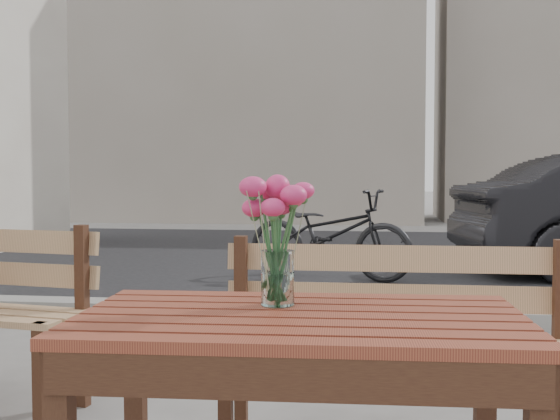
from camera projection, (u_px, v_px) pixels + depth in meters
street at (377, 277)px, 7.02m from camera, size 30.00×8.12×0.12m
backdrop_buildings at (383, 63)px, 16.05m from camera, size 15.50×4.00×8.00m
main_table at (300, 359)px, 1.81m from camera, size 1.17×0.72×0.71m
main_bench at (396, 321)px, 2.68m from camera, size 1.35×0.41×0.84m
main_vase at (278, 225)px, 1.91m from camera, size 0.20×0.20×0.36m
bicycle at (329, 234)px, 7.08m from camera, size 1.84×1.09×0.92m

